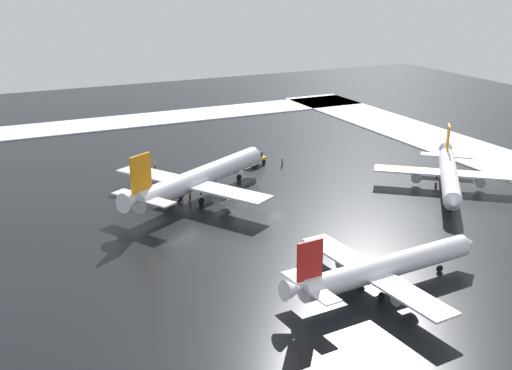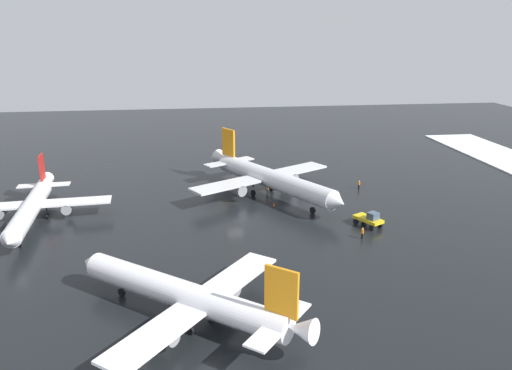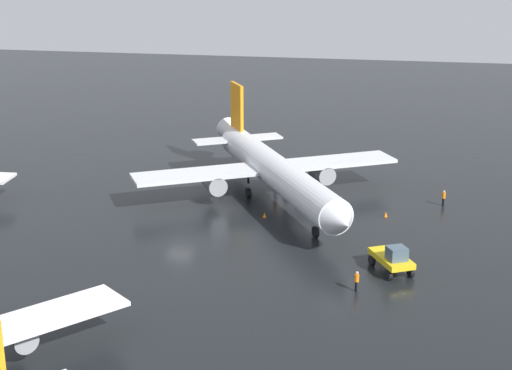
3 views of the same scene
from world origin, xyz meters
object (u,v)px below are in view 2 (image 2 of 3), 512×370
object	(u,v)px
airplane_foreground_jet	(270,178)
pushback_tug	(369,219)
ground_crew_beside_wing	(362,232)
ground_crew_near_tug	(359,184)
airplane_parked_portside	(32,206)
ground_crew_mid_apron	(268,189)
traffic_cone_near_nose	(336,197)
traffic_cone_mid_line	(274,204)
airplane_parked_starboard	(187,295)

from	to	relation	value
airplane_foreground_jet	pushback_tug	size ratio (longest dim) A/B	6.31
airplane_foreground_jet	ground_crew_beside_wing	bearing A→B (deg)	-3.88
ground_crew_beside_wing	ground_crew_near_tug	size ratio (longest dim) A/B	1.00
airplane_foreground_jet	airplane_parked_portside	size ratio (longest dim) A/B	1.11
airplane_foreground_jet	ground_crew_mid_apron	size ratio (longest dim) A/B	18.78
airplane_foreground_jet	traffic_cone_near_nose	xyz separation A→B (m)	(11.91, -2.59, -3.21)
traffic_cone_mid_line	traffic_cone_near_nose	bearing A→B (deg)	12.37
airplane_parked_portside	airplane_parked_starboard	distance (m)	39.25
airplane_parked_starboard	pushback_tug	size ratio (longest dim) A/B	4.95
airplane_foreground_jet	ground_crew_mid_apron	xyz separation A→B (m)	(-0.14, 1.62, -2.52)
airplane_foreground_jet	traffic_cone_near_nose	distance (m)	12.60
airplane_parked_portside	pushback_tug	xyz separation A→B (m)	(52.14, -8.22, -1.55)
airplane_foreground_jet	ground_crew_near_tug	xyz separation A→B (m)	(17.69, 2.08, -2.52)
pushback_tug	ground_crew_beside_wing	distance (m)	5.16
pushback_tug	ground_crew_mid_apron	bearing A→B (deg)	-172.66
pushback_tug	ground_crew_beside_wing	world-z (taller)	pushback_tug
ground_crew_mid_apron	traffic_cone_mid_line	world-z (taller)	ground_crew_mid_apron
airplane_foreground_jet	ground_crew_near_tug	distance (m)	17.99
pushback_tug	traffic_cone_mid_line	xyz separation A→B (m)	(-13.08, 11.35, -1.01)
ground_crew_near_tug	pushback_tug	bearing A→B (deg)	-139.22
airplane_foreground_jet	ground_crew_mid_apron	distance (m)	2.99
traffic_cone_near_nose	airplane_parked_portside	bearing A→B (deg)	-173.57
airplane_foreground_jet	ground_crew_beside_wing	xyz separation A→B (m)	(10.40, -20.97, -2.52)
airplane_parked_starboard	ground_crew_near_tug	world-z (taller)	airplane_parked_starboard
ground_crew_near_tug	traffic_cone_near_nose	bearing A→B (deg)	-176.30
airplane_parked_starboard	ground_crew_beside_wing	xyz separation A→B (m)	(25.41, 18.35, -2.00)
airplane_parked_portside	ground_crew_beside_wing	distance (m)	51.12
ground_crew_mid_apron	ground_crew_near_tug	world-z (taller)	same
pushback_tug	ground_crew_beside_wing	size ratio (longest dim) A/B	2.98
airplane_foreground_jet	ground_crew_near_tug	bearing A→B (deg)	66.45
airplane_parked_portside	traffic_cone_mid_line	size ratio (longest dim) A/B	52.52
airplane_parked_starboard	ground_crew_mid_apron	xyz separation A→B (m)	(14.86, 40.94, -2.00)
ground_crew_mid_apron	traffic_cone_mid_line	xyz separation A→B (m)	(0.11, -6.82, -0.70)
ground_crew_near_tug	airplane_parked_portside	bearing A→B (deg)	155.18
airplane_foreground_jet	ground_crew_near_tug	world-z (taller)	airplane_foreground_jet
airplane_parked_portside	ground_crew_beside_wing	size ratio (longest dim) A/B	16.89
airplane_parked_portside	airplane_parked_starboard	size ratio (longest dim) A/B	1.15
ground_crew_beside_wing	traffic_cone_near_nose	size ratio (longest dim) A/B	3.11
traffic_cone_near_nose	traffic_cone_mid_line	xyz separation A→B (m)	(-11.94, -2.62, 0.00)
airplane_parked_starboard	ground_crew_beside_wing	distance (m)	31.40
airplane_parked_starboard	pushback_tug	world-z (taller)	airplane_parked_starboard
traffic_cone_mid_line	airplane_parked_starboard	bearing A→B (deg)	-113.69
airplane_foreground_jet	traffic_cone_mid_line	xyz separation A→B (m)	(-0.04, -5.21, -3.21)
airplane_foreground_jet	pushback_tug	xyz separation A→B (m)	(13.04, -16.55, -2.20)
airplane_parked_portside	ground_crew_mid_apron	bearing A→B (deg)	99.84
ground_crew_mid_apron	ground_crew_near_tug	size ratio (longest dim) A/B	1.00
traffic_cone_near_nose	airplane_foreground_jet	bearing A→B (deg)	167.74
traffic_cone_mid_line	ground_crew_mid_apron	bearing A→B (deg)	90.89
pushback_tug	traffic_cone_near_nose	bearing A→B (deg)	156.02
airplane_parked_starboard	traffic_cone_near_nose	bearing A→B (deg)	-87.22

